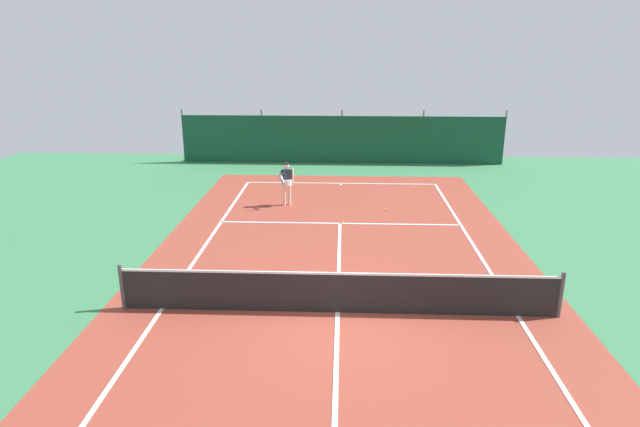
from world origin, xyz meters
TOP-DOWN VIEW (x-y plane):
  - ground_plane at (0.00, 0.00)m, footprint 36.00×36.00m
  - court_surface at (0.00, 0.00)m, footprint 11.02×26.60m
  - tennis_net at (0.00, 0.00)m, footprint 10.12×0.10m
  - back_fence at (-0.00, 16.58)m, footprint 16.30×0.98m
  - tennis_player at (-2.03, 8.52)m, footprint 0.57×0.83m
  - tennis_ball_near_player at (1.66, 8.02)m, footprint 0.07×0.07m
  - tennis_ball_midcourt at (3.15, 11.20)m, footprint 0.07×0.07m
  - tennis_ball_by_sideline at (0.10, 6.42)m, footprint 0.07×0.07m
  - parked_car at (-3.35, 19.49)m, footprint 2.24×4.32m

SIDE VIEW (x-z plane):
  - ground_plane at x=0.00m, z-range 0.00..0.00m
  - court_surface at x=0.00m, z-range 0.00..0.01m
  - tennis_ball_near_player at x=1.66m, z-range 0.00..0.07m
  - tennis_ball_midcourt at x=3.15m, z-range 0.00..0.07m
  - tennis_ball_by_sideline at x=0.10m, z-range 0.00..0.07m
  - tennis_net at x=0.00m, z-range -0.04..1.06m
  - back_fence at x=0.00m, z-range -0.68..2.02m
  - parked_car at x=-3.35m, z-range 0.00..1.68m
  - tennis_player at x=-2.03m, z-range 0.14..1.78m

